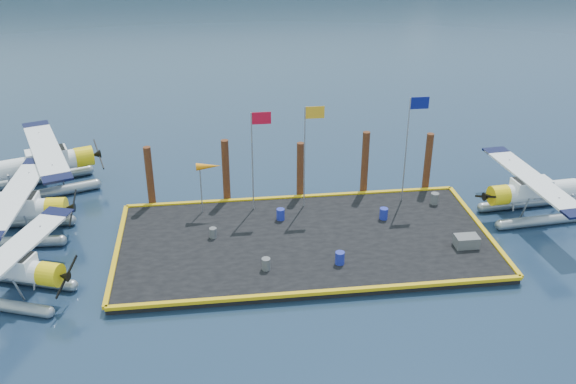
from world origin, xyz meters
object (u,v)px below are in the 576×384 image
object	(u,v)px
seaplane_a	(6,271)
seaplane_c	(41,167)
drum_1	(340,258)
drum_3	(266,264)
piling_4	(428,164)
seaplane_d	(536,194)
piling_1	(226,173)
flagpole_yellow	(308,142)
piling_3	(365,165)
drum_0	(213,233)
piling_2	(300,172)
piling_0	(150,178)
drum_4	(435,198)
seaplane_b	(11,213)
flagpole_blue	(411,134)
crate	(466,241)
flagpole_red	(256,146)
windsock	(208,167)
drum_2	(384,214)
drum_5	(281,214)

from	to	relation	value
seaplane_a	seaplane_c	xyz separation A→B (m)	(-0.84, 11.68, 0.21)
drum_1	seaplane_c	bearing A→B (deg)	145.92
drum_3	piling_4	bearing A→B (deg)	36.71
seaplane_d	piling_1	xyz separation A→B (m)	(-17.81, 3.80, 0.63)
drum_1	flagpole_yellow	bearing A→B (deg)	96.03
piling_1	piling_3	distance (m)	8.50
seaplane_a	piling_1	size ratio (longest dim) A/B	2.18
drum_0	piling_2	bearing A→B (deg)	40.32
drum_0	piling_0	bearing A→B (deg)	127.62
drum_4	piling_3	bearing A→B (deg)	149.30
seaplane_a	piling_0	size ratio (longest dim) A/B	2.29
piling_1	piling_4	size ratio (longest dim) A/B	1.05
drum_4	seaplane_b	bearing A→B (deg)	-179.44
seaplane_c	flagpole_blue	world-z (taller)	flagpole_blue
seaplane_b	piling_4	xyz separation A→B (m)	(24.39, 2.50, 0.46)
drum_3	piling_3	world-z (taller)	piling_3
crate	flagpole_red	bearing A→B (deg)	152.20
drum_3	flagpole_blue	distance (m)	11.85
flagpole_blue	piling_3	distance (m)	3.72
drum_4	piling_0	bearing A→B (deg)	172.33
seaplane_a	windsock	xyz separation A→B (m)	(9.62, 6.72, 1.79)
drum_2	piling_4	world-z (taller)	piling_4
drum_2	windsock	xyz separation A→B (m)	(-9.83, 2.13, 2.50)
drum_3	piling_1	bearing A→B (deg)	101.33
seaplane_a	drum_3	distance (m)	12.29
seaplane_c	drum_3	size ratio (longest dim) A/B	16.82
seaplane_b	piling_1	size ratio (longest dim) A/B	2.36
drum_5	piling_3	size ratio (longest dim) A/B	0.15
flagpole_blue	windsock	world-z (taller)	flagpole_blue
drum_0	seaplane_d	bearing A→B (deg)	2.50
seaplane_a	seaplane_c	world-z (taller)	seaplane_c
drum_4	crate	bearing A→B (deg)	-89.21
drum_0	piling_3	distance (m)	10.61
flagpole_yellow	piling_3	xyz separation A→B (m)	(3.80, 1.60, -2.36)
drum_2	piling_3	distance (m)	4.00
seaplane_a	seaplane_d	world-z (taller)	seaplane_d
seaplane_c	piling_1	bearing A→B (deg)	54.49
drum_1	drum_3	size ratio (longest dim) A/B	1.07
seaplane_c	piling_1	size ratio (longest dim) A/B	2.50
drum_4	piling_3	xyz separation A→B (m)	(-3.82, 2.27, 1.41)
seaplane_d	drum_0	size ratio (longest dim) A/B	16.77
flagpole_blue	piling_1	distance (m)	11.12
drum_2	flagpole_blue	distance (m)	4.87
seaplane_b	seaplane_c	size ratio (longest dim) A/B	0.95
seaplane_b	drum_3	bearing A→B (deg)	70.43
seaplane_d	drum_2	xyz separation A→B (m)	(-9.01, 0.07, -0.74)
drum_3	crate	size ratio (longest dim) A/B	0.51
seaplane_c	drum_4	distance (m)	24.48
drum_2	piling_2	distance (m)	5.81
drum_0	flagpole_blue	xyz separation A→B (m)	(11.64, 3.02, 4.00)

